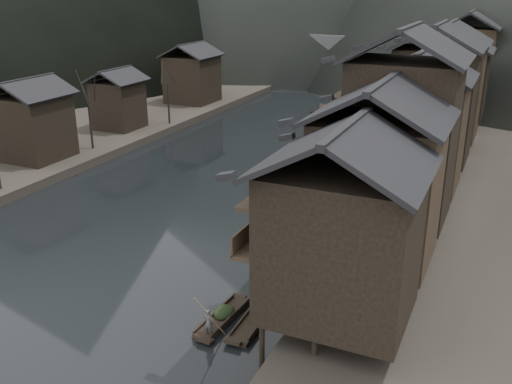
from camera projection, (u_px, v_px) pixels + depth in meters
The scene contains 12 objects.
water at pixel (147, 237), 43.44m from camera, with size 300.00×300.00×0.00m, color black.
left_bank at pixel (108, 98), 90.90m from camera, with size 40.00×200.00×1.20m, color #2D2823.
stilt_houses at pixel (431, 95), 50.25m from camera, with size 9.00×67.60×15.91m.
left_houses at pixel (97, 96), 66.55m from camera, with size 8.10×53.20×8.73m.
bare_trees at pixel (74, 105), 58.35m from camera, with size 3.68×42.78×7.36m.
moored_sampans at pixel (365, 182), 54.53m from camera, with size 2.84×55.08×0.47m.
midriver_boats at pixel (319, 121), 78.33m from camera, with size 6.33×21.22×0.44m.
stone_bridge at pixel (375, 58), 103.03m from camera, with size 40.00×6.00×9.00m.
hero_sampan at pixel (223, 318), 32.75m from camera, with size 1.36×5.22×0.44m.
cargo_heap at pixel (224, 307), 32.76m from camera, with size 1.14×1.49×0.68m, color black.
boatman at pixel (209, 319), 30.81m from camera, with size 0.58×0.38×1.60m, color #4C4C4E.
bamboo_pole at pixel (211, 280), 29.87m from camera, with size 0.06×0.06×3.80m, color #8C7A51.
Camera 1 is at (23.91, -32.49, 18.47)m, focal length 40.00 mm.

